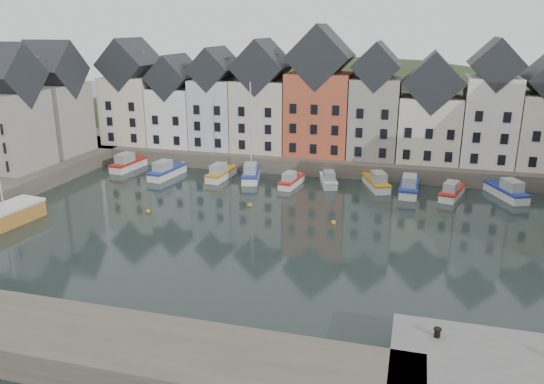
% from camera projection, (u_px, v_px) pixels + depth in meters
% --- Properties ---
extents(ground, '(260.00, 260.00, 0.00)m').
position_uv_depth(ground, '(264.00, 236.00, 51.34)').
color(ground, black).
rests_on(ground, ground).
extents(far_quay, '(90.00, 16.00, 2.00)m').
position_uv_depth(far_quay, '(320.00, 156.00, 78.63)').
color(far_quay, '#4F483C').
rests_on(far_quay, ground).
extents(near_wall, '(50.00, 6.00, 2.00)m').
position_uv_depth(near_wall, '(14.00, 333.00, 33.33)').
color(near_wall, '#4F483C').
rests_on(near_wall, ground).
extents(hillside, '(153.60, 70.40, 64.00)m').
position_uv_depth(hillside, '(341.00, 218.00, 108.22)').
color(hillside, '#27341A').
rests_on(hillside, ground).
extents(far_terrace, '(72.37, 8.16, 17.78)m').
position_uv_depth(far_terrace, '(342.00, 105.00, 73.62)').
color(far_terrace, beige).
rests_on(far_terrace, far_quay).
extents(left_terrace, '(7.65, 17.00, 15.69)m').
position_uv_depth(left_terrace, '(32.00, 109.00, 70.21)').
color(left_terrace, gray).
rests_on(left_terrace, left_quay).
extents(mooring_buoys, '(20.50, 5.50, 0.50)m').
position_uv_depth(mooring_buoys, '(242.00, 213.00, 57.21)').
color(mooring_buoys, '#C28416').
rests_on(mooring_buoys, ground).
extents(boat_a, '(2.83, 7.10, 2.66)m').
position_uv_depth(boat_a, '(129.00, 164.00, 75.10)').
color(boat_a, silver).
rests_on(boat_a, ground).
extents(boat_b, '(2.91, 6.99, 2.60)m').
position_uv_depth(boat_b, '(166.00, 171.00, 71.15)').
color(boat_b, silver).
rests_on(boat_b, ground).
extents(boat_c, '(2.47, 6.40, 2.40)m').
position_uv_depth(boat_c, '(221.00, 174.00, 70.35)').
color(boat_c, silver).
rests_on(boat_c, ground).
extents(boat_d, '(3.58, 7.03, 12.87)m').
position_uv_depth(boat_d, '(251.00, 174.00, 69.87)').
color(boat_d, silver).
rests_on(boat_d, ground).
extents(boat_e, '(2.39, 5.69, 2.12)m').
position_uv_depth(boat_e, '(291.00, 181.00, 67.22)').
color(boat_e, silver).
rests_on(boat_e, ground).
extents(boat_f, '(3.27, 5.88, 2.16)m').
position_uv_depth(boat_f, '(328.00, 180.00, 67.61)').
color(boat_f, silver).
rests_on(boat_f, ground).
extents(boat_g, '(4.19, 6.74, 2.48)m').
position_uv_depth(boat_g, '(377.00, 183.00, 66.22)').
color(boat_g, silver).
rests_on(boat_g, ground).
extents(boat_h, '(2.35, 7.03, 2.68)m').
position_uv_depth(boat_h, '(409.00, 187.00, 64.19)').
color(boat_h, silver).
rests_on(boat_h, ground).
extents(boat_i, '(3.39, 6.26, 2.30)m').
position_uv_depth(boat_i, '(452.00, 192.00, 62.61)').
color(boat_i, silver).
rests_on(boat_i, ground).
extents(boat_j, '(4.68, 7.07, 2.61)m').
position_uv_depth(boat_j, '(507.00, 191.00, 62.53)').
color(boat_j, silver).
rests_on(boat_j, ground).
extents(mooring_bollard, '(0.48, 0.48, 0.56)m').
position_uv_depth(mooring_bollard, '(437.00, 332.00, 31.01)').
color(mooring_bollard, black).
rests_on(mooring_bollard, near_quay).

